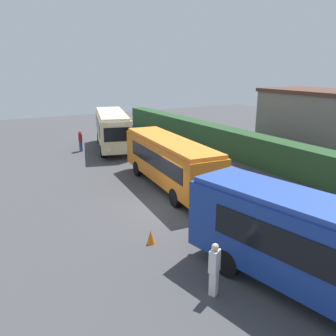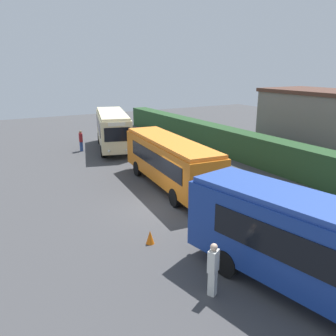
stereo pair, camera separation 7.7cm
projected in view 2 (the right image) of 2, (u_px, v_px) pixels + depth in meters
ground_plane at (160, 207)px, 18.37m from camera, size 76.53×76.53×0.00m
bus_cream at (113, 128)px, 30.76m from camera, size 9.09×4.75×3.34m
bus_orange at (169, 160)px, 21.06m from camera, size 9.91×3.17×3.02m
bus_blue at (330, 252)px, 10.29m from camera, size 10.25×4.13×3.31m
person_left at (81, 140)px, 30.30m from camera, size 0.47×0.31×1.84m
person_center at (213, 268)px, 11.09m from camera, size 0.41×0.46×1.87m
hedge_row at (298, 162)px, 23.01m from camera, size 50.26×1.69×2.21m
depot_building at (317, 124)px, 27.72m from camera, size 8.66×5.49×5.48m
traffic_cone at (150, 237)px, 14.56m from camera, size 0.36×0.36×0.60m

